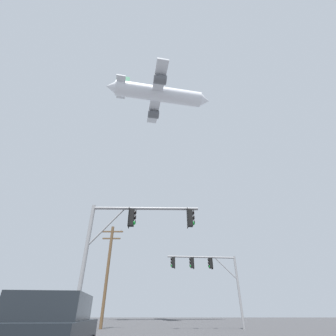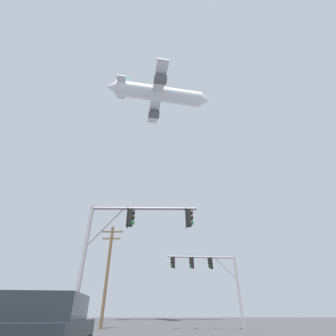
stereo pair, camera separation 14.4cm
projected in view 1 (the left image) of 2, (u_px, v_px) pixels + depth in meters
signal_pole_near at (128, 234)px, 12.25m from camera, size 5.79×0.50×6.20m
signal_pole_far at (209, 270)px, 21.97m from camera, size 6.50×0.90×5.83m
utility_pole at (108, 269)px, 22.60m from camera, size 2.20×0.28×8.82m
airplane at (159, 94)px, 59.78m from camera, size 26.31×20.32×7.17m
parked_car at (49, 330)px, 5.74m from camera, size 2.33×4.30×1.60m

